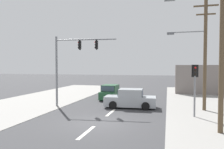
{
  "coord_description": "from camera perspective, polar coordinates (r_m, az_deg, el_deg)",
  "views": [
    {
      "loc": [
        4.09,
        -12.58,
        3.47
      ],
      "look_at": [
        -0.16,
        4.0,
        2.8
      ],
      "focal_mm": 35.0,
      "sensor_mm": 36.0,
      "label": 1
    }
  ],
  "objects": [
    {
      "name": "sedan_oncoming_near",
      "position": [
        18.35,
        4.79,
        -6.45
      ],
      "size": [
        4.33,
        2.08,
        1.56
      ],
      "color": "#A3A8AD",
      "rests_on": "ground"
    },
    {
      "name": "lane_dash_near",
      "position": [
        11.86,
        -6.69,
        -14.78
      ],
      "size": [
        0.2,
        2.4,
        0.01
      ],
      "primitive_type": "cube",
      "color": "silver",
      "rests_on": "ground"
    },
    {
      "name": "utility_pole_foreground_right",
      "position": [
        12.59,
        26.26,
        10.45
      ],
      "size": [
        3.78,
        0.28,
        9.91
      ],
      "color": "brown",
      "rests_on": "ground"
    },
    {
      "name": "pedestal_signal_right_kerb",
      "position": [
        15.77,
        20.83,
        -1.74
      ],
      "size": [
        0.44,
        0.3,
        3.56
      ],
      "color": "slate",
      "rests_on": "ground"
    },
    {
      "name": "traffic_signal_mast",
      "position": [
        19.0,
        -10.67,
        4.23
      ],
      "size": [
        5.26,
        0.74,
        6.0
      ],
      "color": "slate",
      "rests_on": "ground"
    },
    {
      "name": "lane_dash_mid",
      "position": [
        16.47,
        -0.32,
        -9.91
      ],
      "size": [
        0.2,
        2.4,
        0.01
      ],
      "primitive_type": "cube",
      "color": "silver",
      "rests_on": "ground"
    },
    {
      "name": "kerb_left_verge",
      "position": [
        21.1,
        -22.7,
        -7.37
      ],
      "size": [
        8.0,
        40.0,
        0.02
      ],
      "primitive_type": "cube",
      "color": "gray",
      "rests_on": "ground"
    },
    {
      "name": "utility_pole_midground_right",
      "position": [
        18.4,
        22.69,
        5.66
      ],
      "size": [
        3.78,
        0.36,
        8.55
      ],
      "color": "brown",
      "rests_on": "ground"
    },
    {
      "name": "ground_plane",
      "position": [
        13.67,
        -3.6,
        -12.47
      ],
      "size": [
        140.0,
        140.0,
        0.0
      ],
      "primitive_type": "plane",
      "color": "#3A3A3D"
    },
    {
      "name": "hatchback_crossing_left",
      "position": [
        22.81,
        -0.3,
        -4.74
      ],
      "size": [
        1.82,
        3.66,
        1.53
      ],
      "color": "#235633",
      "rests_on": "ground"
    },
    {
      "name": "lane_dash_far",
      "position": [
        21.26,
        3.13,
        -7.15
      ],
      "size": [
        0.2,
        2.4,
        0.01
      ],
      "primitive_type": "cube",
      "color": "silver",
      "rests_on": "ground"
    }
  ]
}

